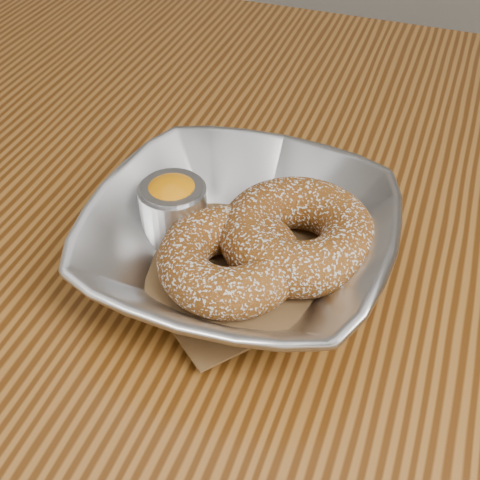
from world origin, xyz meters
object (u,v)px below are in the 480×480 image
(donut_back, at_px, (297,234))
(donut_front, at_px, (229,260))
(table, at_px, (287,299))
(serving_bowl, at_px, (240,244))
(ramekin, at_px, (173,207))

(donut_back, xyz_separation_m, donut_front, (-0.04, -0.04, -0.00))
(table, xyz_separation_m, donut_front, (-0.02, -0.09, 0.13))
(donut_back, relative_size, donut_front, 1.12)
(table, relative_size, serving_bowl, 5.53)
(table, height_order, ramekin, ramekin)
(serving_bowl, xyz_separation_m, ramekin, (-0.06, 0.01, 0.01))
(donut_front, relative_size, ramekin, 2.00)
(serving_bowl, distance_m, ramekin, 0.06)
(serving_bowl, distance_m, donut_front, 0.02)
(serving_bowl, xyz_separation_m, donut_front, (-0.00, -0.02, 0.00))
(donut_back, relative_size, ramekin, 2.23)
(serving_bowl, relative_size, ramekin, 4.31)
(table, xyz_separation_m, serving_bowl, (-0.02, -0.07, 0.13))
(table, distance_m, donut_front, 0.16)
(serving_bowl, bearing_deg, donut_back, 28.34)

